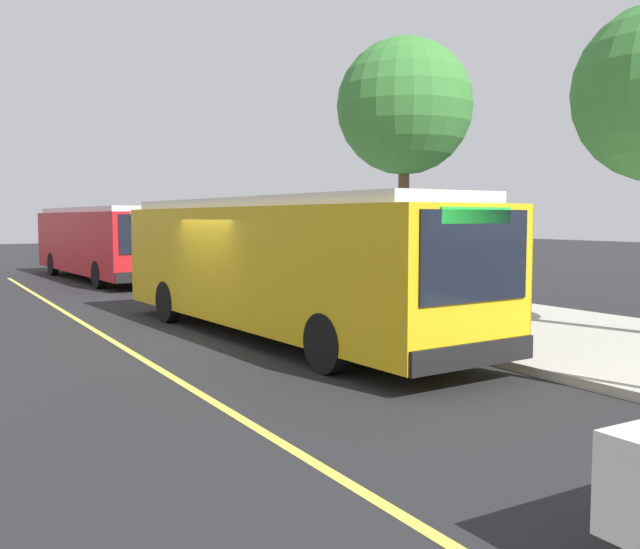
# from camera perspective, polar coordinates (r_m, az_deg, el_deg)

# --- Properties ---
(ground_plane) EXTENTS (120.00, 120.00, 0.00)m
(ground_plane) POSITION_cam_1_polar(r_m,az_deg,el_deg) (15.32, -8.05, -4.93)
(ground_plane) COLOR #232326
(sidewalk_curb) EXTENTS (44.00, 6.40, 0.15)m
(sidewalk_curb) POSITION_cam_1_polar(r_m,az_deg,el_deg) (18.41, 9.51, -3.10)
(sidewalk_curb) COLOR #B7B2A8
(sidewalk_curb) RESTS_ON ground_plane
(lane_stripe_center) EXTENTS (36.00, 0.14, 0.01)m
(lane_stripe_center) POSITION_cam_1_polar(r_m,az_deg,el_deg) (14.64, -16.07, -5.50)
(lane_stripe_center) COLOR #E0D64C
(lane_stripe_center) RESTS_ON ground_plane
(transit_bus_main) EXTENTS (11.34, 3.26, 2.95)m
(transit_bus_main) POSITION_cam_1_polar(r_m,az_deg,el_deg) (14.80, -3.27, 1.07)
(transit_bus_main) COLOR gold
(transit_bus_main) RESTS_ON ground_plane
(transit_bus_second) EXTENTS (11.49, 3.20, 2.95)m
(transit_bus_second) POSITION_cam_1_polar(r_m,az_deg,el_deg) (29.96, -17.34, 2.67)
(transit_bus_second) COLOR red
(transit_bus_second) RESTS_ON ground_plane
(bus_shelter) EXTENTS (2.90, 1.60, 2.48)m
(bus_shelter) POSITION_cam_1_polar(r_m,az_deg,el_deg) (18.64, 6.69, 2.71)
(bus_shelter) COLOR #333338
(bus_shelter) RESTS_ON sidewalk_curb
(waiting_bench) EXTENTS (1.60, 0.48, 0.95)m
(waiting_bench) POSITION_cam_1_polar(r_m,az_deg,el_deg) (18.64, 7.27, -1.26)
(waiting_bench) COLOR brown
(waiting_bench) RESTS_ON sidewalk_curb
(route_sign_post) EXTENTS (0.44, 0.08, 2.80)m
(route_sign_post) POSITION_cam_1_polar(r_m,az_deg,el_deg) (15.58, 7.25, 2.47)
(route_sign_post) COLOR #333338
(route_sign_post) RESTS_ON sidewalk_curb
(pedestrian_commuter) EXTENTS (0.24, 0.40, 1.69)m
(pedestrian_commuter) POSITION_cam_1_polar(r_m,az_deg,el_deg) (18.89, 3.68, 0.32)
(pedestrian_commuter) COLOR #282D47
(pedestrian_commuter) RESTS_ON sidewalk_curb
(street_tree_upstreet) EXTENTS (4.43, 4.43, 8.23)m
(street_tree_upstreet) POSITION_cam_1_polar(r_m,az_deg,el_deg) (23.67, 6.89, 13.37)
(street_tree_upstreet) COLOR brown
(street_tree_upstreet) RESTS_ON sidewalk_curb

